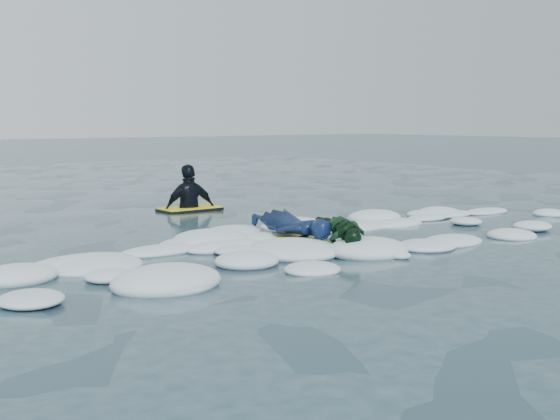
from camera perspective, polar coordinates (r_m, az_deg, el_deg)
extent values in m
plane|color=#1C2E43|center=(8.83, 4.29, -3.94)|extent=(120.00, 120.00, 0.00)
cube|color=black|center=(9.75, 2.02, -2.63)|extent=(0.82, 1.20, 0.05)
cube|color=yellow|center=(9.75, 2.02, -2.41)|extent=(0.79, 1.17, 0.02)
imported|color=navy|center=(9.91, 1.11, -1.27)|extent=(0.74, 1.69, 0.39)
cube|color=black|center=(9.25, 6.00, -3.26)|extent=(0.60, 0.84, 0.04)
cube|color=yellow|center=(9.25, 6.00, -3.10)|extent=(0.58, 0.82, 0.01)
cube|color=#1756AD|center=(9.24, 6.00, -3.04)|extent=(0.31, 0.74, 0.00)
imported|color=#0E3516|center=(9.36, 5.18, -1.82)|extent=(0.99, 1.27, 0.43)
cube|color=black|center=(13.39, -7.35, 0.03)|extent=(1.18, 0.66, 0.06)
cube|color=yellow|center=(13.38, -7.35, 0.20)|extent=(1.16, 0.64, 0.02)
imported|color=black|center=(13.39, -7.34, -0.03)|extent=(1.07, 0.55, 1.75)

